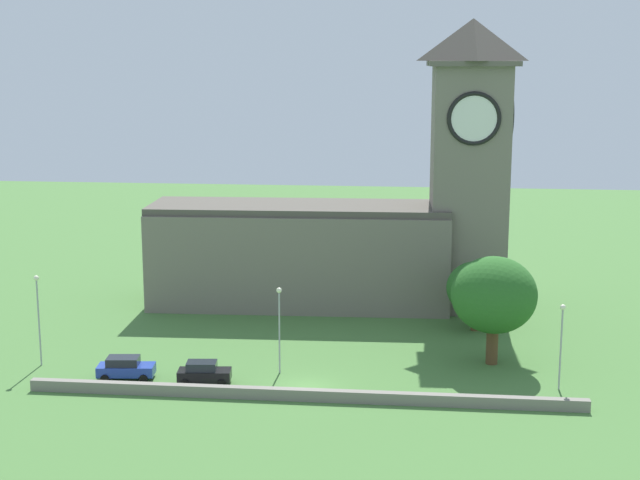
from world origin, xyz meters
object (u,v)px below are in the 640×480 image
at_px(car_black, 204,373).
at_px(tree_riverside_east, 476,288).
at_px(streetlamp_central, 562,333).
at_px(streetlamp_west_end, 38,307).
at_px(streetlamp_west_mid, 279,316).
at_px(tree_by_tower, 494,295).
at_px(car_blue, 125,368).
at_px(church, 358,223).

relative_size(car_black, tree_riverside_east, 0.65).
bearing_deg(streetlamp_central, streetlamp_west_end, 178.27).
bearing_deg(car_black, streetlamp_west_mid, 30.09).
bearing_deg(streetlamp_west_mid, streetlamp_central, -3.81).
bearing_deg(tree_by_tower, car_blue, -166.86).
xyz_separation_m(church, car_black, (-10.52, -25.02, -7.72)).
relative_size(streetlamp_west_end, tree_riverside_east, 1.17).
height_order(streetlamp_west_mid, streetlamp_central, streetlamp_west_mid).
distance_m(tree_riverside_east, tree_by_tower, 9.81).
bearing_deg(streetlamp_central, tree_riverside_east, 110.07).
distance_m(church, streetlamp_central, 29.24).
bearing_deg(car_blue, streetlamp_west_end, 162.89).
xyz_separation_m(streetlamp_west_end, streetlamp_west_mid, (20.19, 0.20, -0.30)).
distance_m(church, streetlamp_west_mid, 22.68).
bearing_deg(streetlamp_west_mid, church, 77.20).
distance_m(car_black, streetlamp_west_end, 15.50).
relative_size(church, streetlamp_central, 5.42).
relative_size(streetlamp_west_end, streetlamp_west_mid, 1.07).
height_order(car_black, tree_by_tower, tree_by_tower).
distance_m(car_blue, streetlamp_central, 34.51).
relative_size(church, streetlamp_west_end, 4.79).
height_order(streetlamp_central, tree_riverside_east, streetlamp_central).
height_order(car_black, streetlamp_west_mid, streetlamp_west_mid).
bearing_deg(streetlamp_west_mid, streetlamp_west_end, -179.44).
xyz_separation_m(car_blue, streetlamp_central, (34.29, 1.21, 3.66)).
bearing_deg(tree_riverside_east, car_blue, -150.12).
bearing_deg(car_blue, streetlamp_central, 2.02).
bearing_deg(streetlamp_central, car_black, -176.39).
xyz_separation_m(church, tree_riverside_east, (11.64, -7.98, -4.54)).
height_order(streetlamp_west_mid, tree_by_tower, tree_by_tower).
xyz_separation_m(car_black, tree_riverside_east, (22.17, 17.04, 3.18)).
distance_m(streetlamp_central, tree_riverside_east, 16.28).
bearing_deg(tree_riverside_east, car_black, -142.45).
bearing_deg(car_blue, church, 55.11).
distance_m(car_blue, streetlamp_west_end, 9.43).
height_order(streetlamp_west_end, streetlamp_west_mid, streetlamp_west_end).
relative_size(church, car_black, 8.60).
height_order(tree_riverside_east, tree_by_tower, tree_by_tower).
bearing_deg(tree_by_tower, tree_riverside_east, 95.00).
bearing_deg(tree_by_tower, streetlamp_central, -50.18).
relative_size(streetlamp_west_end, tree_by_tower, 0.84).
bearing_deg(church, streetlamp_west_mid, -102.80).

